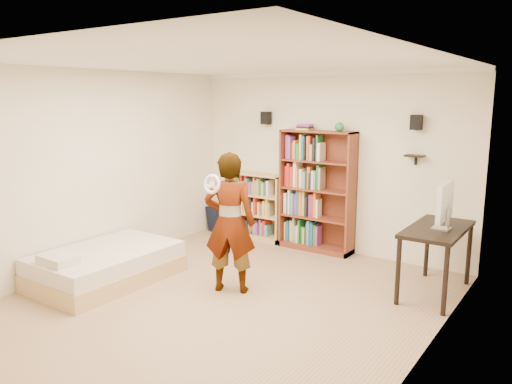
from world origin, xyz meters
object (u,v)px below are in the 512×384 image
daybed (106,261)px  person (230,223)px  tall_bookshelf (317,191)px  low_bookshelf (259,207)px  computer_desk (435,261)px

daybed → person: 1.74m
tall_bookshelf → person: 2.07m
low_bookshelf → tall_bookshelf: bearing=-0.3°
low_bookshelf → daybed: (-0.52, -2.73, -0.29)m
daybed → person: person is taller
tall_bookshelf → low_bookshelf: 1.12m
computer_desk → person: bearing=-147.9°
low_bookshelf → person: bearing=-64.7°
computer_desk → person: (-2.08, -1.31, 0.44)m
tall_bookshelf → daybed: size_ratio=1.03×
daybed → tall_bookshelf: bearing=59.8°
tall_bookshelf → low_bookshelf: bearing=179.7°
person → tall_bookshelf: bearing=-117.0°
tall_bookshelf → daybed: tall_bookshelf is taller
tall_bookshelf → computer_desk: bearing=-20.8°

